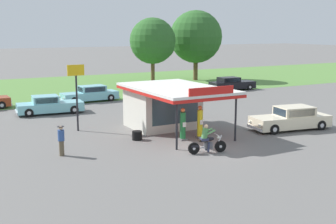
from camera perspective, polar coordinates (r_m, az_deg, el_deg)
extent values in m
plane|color=slate|center=(24.18, 4.97, -4.85)|extent=(300.00, 300.00, 0.00)
cube|color=#56843D|center=(51.42, -13.94, 3.17)|extent=(120.00, 24.00, 0.01)
cube|color=beige|center=(29.18, -0.76, 0.72)|extent=(4.22, 3.64, 2.81)
cube|color=#384C56|center=(27.62, 1.00, 0.26)|extent=(3.38, 0.05, 1.80)
cube|color=silver|center=(27.32, 1.10, 3.19)|extent=(4.92, 7.92, 0.16)
cube|color=red|center=(27.34, 1.10, 2.81)|extent=(4.92, 7.92, 0.18)
cube|color=red|center=(23.98, 5.79, 2.80)|extent=(2.96, 0.08, 0.44)
cylinder|color=black|center=(25.75, 8.94, -0.76)|extent=(0.12, 0.12, 2.81)
cylinder|color=black|center=(23.55, 1.16, -1.71)|extent=(0.12, 0.12, 2.81)
cube|color=slate|center=(25.97, 1.97, -3.61)|extent=(0.44, 0.44, 0.10)
cylinder|color=#1E6B33|center=(25.78, 1.98, -1.79)|extent=(0.34, 0.34, 1.59)
cube|color=white|center=(25.61, 2.19, -1.69)|extent=(0.22, 0.02, 0.28)
sphere|color=orange|center=(25.59, 1.99, 0.25)|extent=(0.26, 0.26, 0.26)
cube|color=slate|center=(26.60, 4.23, -3.29)|extent=(0.44, 0.44, 0.10)
cylinder|color=yellow|center=(26.40, 4.26, -1.47)|extent=(0.34, 0.34, 1.63)
cube|color=white|center=(26.24, 4.47, -1.37)|extent=(0.22, 0.02, 0.28)
sphere|color=orange|center=(26.22, 4.29, 0.57)|extent=(0.26, 0.26, 0.26)
cylinder|color=black|center=(23.51, 6.96, -4.54)|extent=(0.65, 0.25, 0.64)
cylinder|color=silver|center=(23.51, 6.96, -4.54)|extent=(0.18, 0.15, 0.16)
cylinder|color=black|center=(22.99, 3.44, -4.83)|extent=(0.65, 0.25, 0.64)
cylinder|color=silver|center=(22.99, 3.44, -4.83)|extent=(0.18, 0.15, 0.16)
ellipsoid|color=black|center=(23.15, 5.47, -3.57)|extent=(0.60, 0.36, 0.24)
cube|color=#59595E|center=(23.23, 5.34, -4.44)|extent=(0.48, 0.34, 0.36)
cube|color=black|center=(23.05, 4.65, -3.77)|extent=(0.53, 0.36, 0.10)
cylinder|color=silver|center=(23.40, 6.74, -3.90)|extent=(0.38, 0.15, 0.71)
cylinder|color=silver|center=(23.26, 6.49, -3.01)|extent=(0.20, 0.69, 0.04)
sphere|color=silver|center=(23.34, 6.71, -3.38)|extent=(0.16, 0.16, 0.16)
cube|color=black|center=(22.97, 3.57, -4.53)|extent=(0.47, 0.28, 0.12)
cylinder|color=silver|center=(23.25, 4.29, -4.76)|extent=(0.70, 0.24, 0.18)
cube|color=#2D3351|center=(23.06, 4.82, -3.62)|extent=(0.47, 0.42, 0.14)
cylinder|color=#2D3351|center=(23.37, 5.13, -4.44)|extent=(0.17, 0.25, 0.56)
cylinder|color=#2D3351|center=(23.08, 5.41, -4.64)|extent=(0.17, 0.25, 0.56)
cylinder|color=#4C8C4C|center=(22.99, 4.93, -2.85)|extent=(0.47, 0.41, 0.60)
sphere|color=tan|center=(22.93, 5.08, -1.93)|extent=(0.22, 0.22, 0.22)
cylinder|color=#4C8C4C|center=(23.24, 5.31, -2.50)|extent=(0.54, 0.21, 0.31)
cylinder|color=#4C8C4C|center=(22.88, 5.67, -2.72)|extent=(0.54, 0.21, 0.31)
cube|color=beige|center=(29.73, 15.87, -1.18)|extent=(5.55, 2.72, 0.75)
cube|color=beige|center=(29.78, 16.41, 0.14)|extent=(2.57, 2.02, 0.61)
cube|color=#283847|center=(29.13, 14.58, 0.01)|extent=(0.28, 1.46, 0.49)
cube|color=#283847|center=(29.13, 17.34, -0.14)|extent=(1.96, 0.35, 0.46)
cube|color=#283847|center=(30.43, 15.51, 0.41)|extent=(1.96, 0.35, 0.46)
cube|color=silver|center=(28.34, 11.41, -2.08)|extent=(0.41, 1.79, 0.18)
cube|color=silver|center=(31.40, 19.86, -1.27)|extent=(0.41, 1.79, 0.18)
sphere|color=white|center=(27.77, 12.05, -1.75)|extent=(0.18, 0.18, 0.18)
sphere|color=white|center=(28.78, 10.80, -1.27)|extent=(0.18, 0.18, 0.18)
cylinder|color=black|center=(28.06, 13.88, -2.25)|extent=(0.68, 0.30, 0.66)
cylinder|color=silver|center=(28.06, 13.88, -2.25)|extent=(0.33, 0.26, 0.30)
cylinder|color=black|center=(29.52, 12.00, -1.53)|extent=(0.68, 0.30, 0.66)
cylinder|color=silver|center=(29.52, 12.00, -1.53)|extent=(0.33, 0.26, 0.30)
cylinder|color=black|center=(30.17, 19.62, -1.66)|extent=(0.68, 0.30, 0.66)
cylinder|color=silver|center=(30.17, 19.62, -1.66)|extent=(0.33, 0.26, 0.30)
cylinder|color=black|center=(31.53, 17.61, -1.03)|extent=(0.68, 0.30, 0.66)
cylinder|color=silver|center=(31.53, 17.61, -1.03)|extent=(0.33, 0.26, 0.30)
cube|color=black|center=(42.13, 0.92, 2.70)|extent=(4.86, 2.48, 0.84)
cube|color=black|center=(41.96, 0.66, 3.64)|extent=(2.00, 1.87, 0.56)
cube|color=#283847|center=(42.29, 1.77, 3.69)|extent=(0.24, 1.45, 0.45)
cube|color=#283847|center=(42.71, 0.26, 3.76)|extent=(1.51, 0.24, 0.43)
cube|color=#283847|center=(41.22, 1.07, 3.51)|extent=(1.51, 0.24, 0.43)
cube|color=silver|center=(43.10, 3.83, 2.46)|extent=(0.36, 1.77, 0.18)
cube|color=silver|center=(41.36, -2.12, 2.13)|extent=(0.36, 1.77, 0.18)
sphere|color=white|center=(43.59, 3.52, 3.01)|extent=(0.18, 0.18, 0.18)
sphere|color=white|center=(42.52, 4.18, 2.81)|extent=(0.18, 0.18, 0.18)
cylinder|color=black|center=(43.57, 2.42, 2.60)|extent=(0.68, 0.29, 0.66)
cylinder|color=silver|center=(43.57, 2.42, 2.60)|extent=(0.32, 0.26, 0.30)
cylinder|color=black|center=(41.99, 3.36, 2.29)|extent=(0.68, 0.29, 0.66)
cylinder|color=silver|center=(41.99, 3.36, 2.29)|extent=(0.32, 0.26, 0.30)
cylinder|color=black|center=(42.42, -1.51, 2.39)|extent=(0.68, 0.29, 0.66)
cylinder|color=silver|center=(42.42, -1.51, 2.39)|extent=(0.32, 0.26, 0.30)
cylinder|color=black|center=(40.80, -0.69, 2.06)|extent=(0.68, 0.29, 0.66)
cylinder|color=silver|center=(40.80, -0.69, 2.06)|extent=(0.32, 0.26, 0.30)
cube|color=black|center=(48.30, 8.52, 3.56)|extent=(5.18, 2.17, 0.76)
cube|color=black|center=(47.96, 8.05, 4.29)|extent=(2.28, 1.75, 0.50)
cube|color=#283847|center=(48.54, 9.11, 4.33)|extent=(0.14, 1.42, 0.40)
cube|color=#283847|center=(48.61, 7.55, 4.38)|extent=(1.84, 0.16, 0.38)
cube|color=#283847|center=(47.30, 8.56, 4.18)|extent=(1.84, 0.16, 0.38)
cube|color=silver|center=(49.77, 10.99, 3.40)|extent=(0.24, 1.73, 0.18)
cube|color=silver|center=(46.98, 5.90, 3.11)|extent=(0.24, 1.73, 0.18)
sphere|color=white|center=(50.21, 10.62, 3.81)|extent=(0.18, 0.18, 0.18)
sphere|color=white|center=(49.28, 11.41, 3.66)|extent=(0.18, 0.18, 0.18)
cylinder|color=black|center=(49.98, 9.64, 3.51)|extent=(0.67, 0.25, 0.66)
cylinder|color=silver|center=(49.98, 9.64, 3.51)|extent=(0.31, 0.24, 0.30)
cylinder|color=black|center=(48.60, 10.77, 3.27)|extent=(0.67, 0.25, 0.66)
cylinder|color=silver|center=(48.60, 10.77, 3.27)|extent=(0.31, 0.24, 0.30)
cylinder|color=black|center=(48.13, 6.24, 3.32)|extent=(0.67, 0.25, 0.66)
cylinder|color=silver|center=(48.13, 6.24, 3.32)|extent=(0.31, 0.24, 0.30)
cylinder|color=black|center=(46.69, 7.32, 3.07)|extent=(0.67, 0.25, 0.66)
cylinder|color=silver|center=(46.69, 7.32, 3.07)|extent=(0.31, 0.24, 0.30)
cube|color=#7AC6D1|center=(35.37, -15.34, 0.66)|extent=(5.21, 2.36, 0.70)
cube|color=#7AC6D1|center=(35.22, -15.95, 1.63)|extent=(2.10, 1.85, 0.56)
cube|color=#283847|center=(35.35, -14.41, 1.74)|extent=(0.18, 1.48, 0.45)
cube|color=#283847|center=(36.03, -16.12, 1.82)|extent=(1.65, 0.18, 0.43)
cube|color=#283847|center=(34.41, -15.76, 1.44)|extent=(1.65, 0.18, 0.43)
cube|color=silver|center=(35.84, -11.28, 0.59)|extent=(0.29, 1.81, 0.18)
cube|color=silver|center=(35.15, -19.44, -0.01)|extent=(0.29, 1.81, 0.18)
sphere|color=white|center=(36.39, -11.48, 1.16)|extent=(0.18, 0.18, 0.18)
sphere|color=white|center=(35.21, -11.06, 0.86)|extent=(0.18, 0.18, 0.18)
cylinder|color=black|center=(36.54, -12.86, 0.77)|extent=(0.68, 0.26, 0.66)
cylinder|color=silver|center=(36.54, -12.86, 0.77)|extent=(0.32, 0.25, 0.30)
cylinder|color=black|center=(34.81, -12.31, 0.31)|extent=(0.68, 0.26, 0.66)
cylinder|color=silver|center=(34.81, -12.31, 0.31)|extent=(0.32, 0.25, 0.30)
cylinder|color=black|center=(36.08, -18.22, 0.37)|extent=(0.68, 0.26, 0.66)
cylinder|color=silver|center=(36.08, -18.22, 0.37)|extent=(0.32, 0.25, 0.30)
cylinder|color=black|center=(34.34, -17.94, -0.12)|extent=(0.68, 0.26, 0.66)
cylinder|color=silver|center=(34.34, -17.94, -0.12)|extent=(0.32, 0.25, 0.30)
cube|color=#7AC6D1|center=(40.61, -10.35, 2.13)|extent=(5.25, 1.99, 0.71)
cube|color=#7AC6D1|center=(40.62, -10.01, 3.06)|extent=(2.39, 1.66, 0.58)
cube|color=#283847|center=(40.23, -11.53, 2.94)|extent=(0.10, 1.39, 0.46)
cube|color=#283847|center=(39.91, -9.61, 2.94)|extent=(1.98, 0.11, 0.44)
cube|color=#283847|center=(41.33, -10.40, 3.18)|extent=(1.98, 0.11, 0.44)
cube|color=silver|center=(39.81, -13.86, 1.48)|extent=(0.19, 1.70, 0.18)
cube|color=silver|center=(41.63, -6.97, 2.11)|extent=(0.19, 1.70, 0.18)
sphere|color=white|center=(39.22, -13.64, 1.76)|extent=(0.18, 0.18, 0.18)
sphere|color=white|center=(40.30, -14.14, 1.97)|extent=(0.18, 0.18, 0.18)
cylinder|color=black|center=(39.28, -12.30, 1.47)|extent=(0.67, 0.23, 0.66)
cylinder|color=silver|center=(39.28, -12.30, 1.47)|extent=(0.31, 0.23, 0.30)
cylinder|color=black|center=(40.84, -13.06, 1.79)|extent=(0.67, 0.23, 0.66)
cylinder|color=silver|center=(40.84, -13.06, 1.79)|extent=(0.31, 0.23, 0.30)
cylinder|color=black|center=(40.53, -7.59, 1.91)|extent=(0.67, 0.23, 0.66)
cylinder|color=silver|center=(40.53, -7.59, 1.91)|extent=(0.31, 0.23, 0.30)
cylinder|color=black|center=(42.05, -8.50, 2.20)|extent=(0.67, 0.23, 0.66)
cylinder|color=silver|center=(42.05, -8.50, 2.20)|extent=(0.31, 0.23, 0.30)
cube|color=silver|center=(39.65, -20.25, 1.09)|extent=(0.18, 1.76, 0.18)
sphere|color=white|center=(40.18, -20.42, 1.61)|extent=(0.18, 0.18, 0.18)
sphere|color=white|center=(39.04, -20.10, 1.39)|extent=(0.18, 0.18, 0.18)
cylinder|color=black|center=(38.67, -21.17, 0.85)|extent=(0.67, 0.22, 0.66)
cylinder|color=silver|center=(38.67, -21.17, 0.85)|extent=(0.30, 0.23, 0.30)
cylinder|color=brown|center=(23.34, -13.91, -4.67)|extent=(0.26, 0.26, 0.81)
cylinder|color=#2D4C8C|center=(23.17, -13.98, -3.02)|extent=(0.34, 0.34, 0.57)
sphere|color=tan|center=(23.08, -14.03, -2.06)|extent=(0.22, 0.22, 0.22)
cylinder|color=black|center=(23.06, -14.04, -1.87)|extent=(0.35, 0.35, 0.02)
cylinder|color=brown|center=(52.40, -2.02, 5.38)|extent=(0.46, 0.46, 3.21)
sphere|color=#2D6028|center=(52.19, -2.05, 9.40)|extent=(5.52, 5.52, 5.52)
sphere|color=#2D6028|center=(51.96, -0.94, 8.79)|extent=(3.32, 3.32, 3.32)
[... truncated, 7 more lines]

